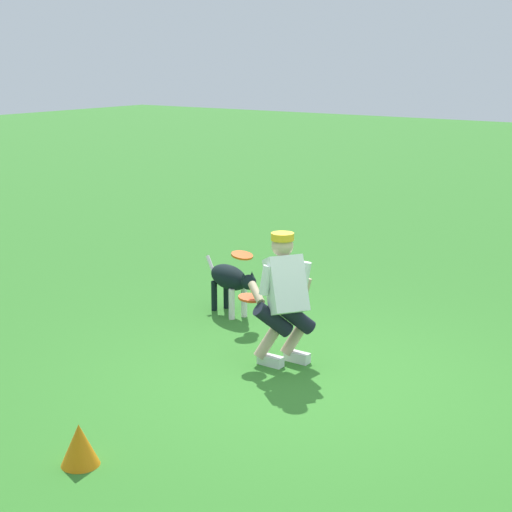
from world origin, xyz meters
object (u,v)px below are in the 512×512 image
(frisbee_flying, at_px, (242,255))
(frisbee_held, at_px, (250,298))
(training_cone, at_px, (80,445))
(person, at_px, (284,295))
(dog, at_px, (231,280))

(frisbee_flying, relative_size, frisbee_held, 1.03)
(training_cone, bearing_deg, person, -92.03)
(dog, height_order, training_cone, dog)
(frisbee_held, bearing_deg, person, -175.90)
(dog, relative_size, frisbee_flying, 4.17)
(person, bearing_deg, training_cone, 122.22)
(frisbee_flying, height_order, training_cone, frisbee_flying)
(person, distance_m, dog, 1.69)
(dog, bearing_deg, training_cone, -48.45)
(dog, distance_m, frisbee_flying, 0.43)
(training_cone, bearing_deg, frisbee_flying, -73.17)
(training_cone, bearing_deg, frisbee_held, -83.44)
(person, height_order, frisbee_flying, person)
(person, xyz_separation_m, frisbee_flying, (1.13, -0.85, 0.06))
(dog, distance_m, frisbee_held, 1.40)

